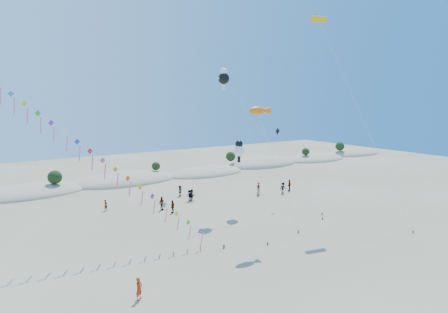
# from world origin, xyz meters

# --- Properties ---
(ground) EXTENTS (160.00, 160.00, 0.00)m
(ground) POSITION_xyz_m (0.00, 0.00, 0.00)
(ground) COLOR #7C7156
(ground) RESTS_ON ground
(dune_ridge) EXTENTS (145.30, 11.49, 5.57)m
(dune_ridge) POSITION_xyz_m (1.06, 45.14, 0.11)
(dune_ridge) COLOR gray
(dune_ridge) RESTS_ON ground
(kite_train) EXTENTS (24.38, 14.37, 22.06)m
(kite_train) POSITION_xyz_m (-14.48, 17.17, 11.40)
(kite_train) COLOR #3F2D1E
(kite_train) RESTS_ON ground
(fish_kite) EXTENTS (5.27, 2.84, 13.99)m
(fish_kite) POSITION_xyz_m (3.73, 11.11, 13.49)
(fish_kite) COLOR #3F2D1E
(fish_kite) RESTS_ON ground
(cartoon_kite_low) EXTENTS (5.19, 12.22, 9.49)m
(cartoon_kite_low) POSITION_xyz_m (6.88, 19.30, 8.27)
(cartoon_kite_low) COLOR #3F2D1E
(cartoon_kite_low) RESTS_ON ground
(cartoon_kite_high) EXTENTS (7.99, 12.59, 18.87)m
(cartoon_kite_high) POSITION_xyz_m (6.47, 22.31, 17.61)
(cartoon_kite_high) COLOR #3F2D1E
(cartoon_kite_high) RESTS_ON ground
(parafoil_kite) EXTENTS (3.82, 13.31, 25.12)m
(parafoil_kite) POSITION_xyz_m (15.73, 14.30, 24.14)
(parafoil_kite) COLOR #3F2D1E
(parafoil_kite) RESTS_ON ground
(dark_kite) EXTENTS (1.31, 8.32, 10.77)m
(dark_kite) POSITION_xyz_m (14.29, 17.91, 7.56)
(dark_kite) COLOR #3F2D1E
(dark_kite) RESTS_ON ground
(flyer_foreground) EXTENTS (0.75, 0.70, 1.72)m
(flyer_foreground) POSITION_xyz_m (-12.24, 4.87, 0.86)
(flyer_foreground) COLOR #B8290E
(flyer_foreground) RESTS_ON ground
(beachgoers) EXTENTS (29.15, 8.62, 1.83)m
(beachgoers) POSITION_xyz_m (7.47, 25.97, 0.85)
(beachgoers) COLOR slate
(beachgoers) RESTS_ON ground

